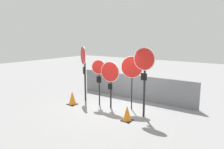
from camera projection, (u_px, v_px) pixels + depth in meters
name	position (u px, v px, depth m)	size (l,w,h in m)	color
ground_plane	(115.00, 107.00, 9.81)	(40.00, 40.00, 0.00)	gray
fence_back	(134.00, 87.00, 11.07)	(6.37, 0.12, 1.23)	slate
stop_sign_0	(84.00, 63.00, 10.48)	(0.76, 0.50, 2.69)	black
stop_sign_1	(99.00, 72.00, 9.81)	(0.63, 0.27, 2.12)	black
stop_sign_2	(110.00, 75.00, 9.41)	(0.89, 0.18, 2.09)	black
stop_sign_3	(132.00, 69.00, 9.21)	(0.87, 0.41, 2.34)	black
stop_sign_4	(144.00, 68.00, 8.30)	(0.88, 0.15, 2.74)	black
traffic_cone_0	(72.00, 98.00, 10.16)	(0.41, 0.41, 0.63)	black
traffic_cone_1	(127.00, 113.00, 8.19)	(0.39, 0.39, 0.58)	black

